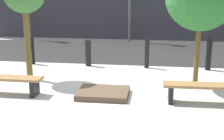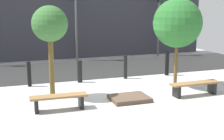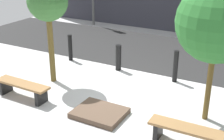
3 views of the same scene
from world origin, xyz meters
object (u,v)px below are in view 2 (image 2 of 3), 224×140
object	(u,v)px
bollard_left	(80,72)
bollard_center	(125,67)
traffic_light_mid_west	(76,9)
planter_bed	(129,98)
tree_behind_right_bench	(178,23)
bollard_far_left	(29,74)
bench_left	(59,99)
bench_right	(195,86)
traffic_light_mid_east	(159,10)
tree_behind_left_bench	(50,25)
bollard_right	(167,63)

from	to	relation	value
bollard_left	bollard_center	world-z (taller)	bollard_center
traffic_light_mid_west	planter_bed	bearing A→B (deg)	-90.00
tree_behind_right_bench	bollard_center	distance (m)	2.89
tree_behind_right_bench	bollard_center	world-z (taller)	tree_behind_right_bench
tree_behind_right_bench	bollard_far_left	xyz separation A→B (m)	(-5.23, 1.75, -1.90)
bench_left	traffic_light_mid_west	bearing A→B (deg)	74.70
planter_bed	bench_right	bearing A→B (deg)	-4.94
traffic_light_mid_west	bench_left	bearing A→B (deg)	-106.32
tree_behind_right_bench	bench_right	bearing A→B (deg)	-90.00
bench_right	planter_bed	bearing A→B (deg)	174.04
traffic_light_mid_west	bench_right	bearing A→B (deg)	-73.68
bollard_left	traffic_light_mid_east	distance (m)	8.01
tree_behind_right_bench	traffic_light_mid_west	size ratio (longest dim) A/B	0.79
traffic_light_mid_east	tree_behind_left_bench	bearing A→B (deg)	-137.84
bollard_right	traffic_light_mid_east	world-z (taller)	traffic_light_mid_east
bollard_right	traffic_light_mid_west	xyz separation A→B (m)	(-2.92, 4.85, 2.29)
bench_left	bollard_far_left	bearing A→B (deg)	102.25
tree_behind_left_bench	bollard_center	world-z (taller)	tree_behind_left_bench
bollard_center	tree_behind_right_bench	bearing A→B (deg)	-52.51
tree_behind_right_bench	bollard_center	bearing A→B (deg)	127.49
bench_right	bollard_center	distance (m)	3.34
bench_left	bollard_far_left	distance (m)	3.12
bench_left	tree_behind_right_bench	bearing A→B (deg)	16.77
traffic_light_mid_east	bench_left	bearing A→B (deg)	-132.68
bench_right	bollard_center	size ratio (longest dim) A/B	1.81
bollard_right	traffic_light_mid_east	bearing A→B (deg)	67.06
tree_behind_right_bench	bollard_center	xyz separation A→B (m)	(-1.34, 1.75, -1.87)
traffic_light_mid_west	traffic_light_mid_east	xyz separation A→B (m)	(4.97, -0.00, -0.09)
bollard_far_left	traffic_light_mid_east	xyz separation A→B (m)	(7.89, 4.85, 2.26)
tree_behind_right_bench	traffic_light_mid_west	xyz separation A→B (m)	(-2.31, 6.60, 0.46)
bench_right	traffic_light_mid_east	bearing A→B (deg)	70.39
tree_behind_left_bench	bollard_left	world-z (taller)	tree_behind_left_bench
planter_bed	bench_left	bearing A→B (deg)	-175.06
planter_bed	tree_behind_left_bench	size ratio (longest dim) A/B	0.41
bollard_far_left	traffic_light_mid_west	bearing A→B (deg)	58.95
bench_left	bollard_left	distance (m)	3.34
bollard_far_left	bollard_right	world-z (taller)	bollard_right
tree_behind_left_bench	bollard_right	size ratio (longest dim) A/B	2.82
bench_left	tree_behind_right_bench	distance (m)	5.22
tree_behind_left_bench	bollard_right	xyz separation A→B (m)	(5.23, 1.75, -1.86)
bench_left	planter_bed	size ratio (longest dim) A/B	1.37
bench_left	tree_behind_right_bench	size ratio (longest dim) A/B	0.51
bollard_far_left	planter_bed	bearing A→B (deg)	-44.33
planter_bed	bollard_center	bearing A→B (deg)	71.16
bench_left	bollard_center	distance (m)	4.49
tree_behind_left_bench	tree_behind_right_bench	xyz separation A→B (m)	(4.63, 0.00, -0.03)
bench_left	bollard_far_left	world-z (taller)	bollard_far_left
traffic_light_mid_east	bollard_far_left	bearing A→B (deg)	-148.43
bench_right	traffic_light_mid_east	xyz separation A→B (m)	(2.66, 7.90, 2.40)
bollard_right	bollard_left	bearing A→B (deg)	180.00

